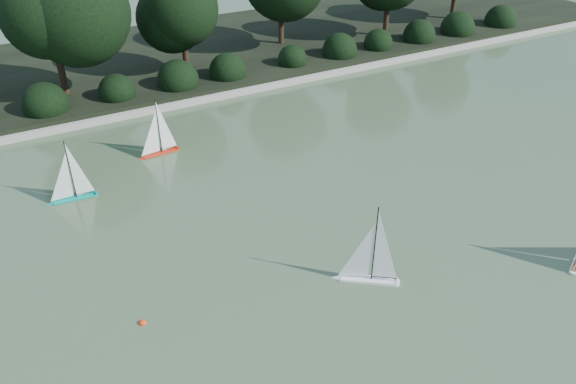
{
  "coord_description": "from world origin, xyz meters",
  "views": [
    {
      "loc": [
        -4.83,
        -6.22,
        6.79
      ],
      "look_at": [
        -0.16,
        2.23,
        0.7
      ],
      "focal_mm": 35.0,
      "sensor_mm": 36.0,
      "label": 1
    }
  ],
  "objects": [
    {
      "name": "ground",
      "position": [
        0.0,
        0.0,
        0.0
      ],
      "size": [
        80.0,
        80.0,
        0.0
      ],
      "primitive_type": "plane",
      "color": "#2F4429",
      "rests_on": "ground"
    },
    {
      "name": "pond_coping",
      "position": [
        0.0,
        9.0,
        0.09
      ],
      "size": [
        40.0,
        0.35,
        0.18
      ],
      "primitive_type": "cube",
      "color": "gray",
      "rests_on": "ground"
    },
    {
      "name": "far_bank",
      "position": [
        0.0,
        13.0,
        0.15
      ],
      "size": [
        40.0,
        8.0,
        0.3
      ],
      "primitive_type": "cube",
      "color": "black",
      "rests_on": "ground"
    },
    {
      "name": "shrub_hedge",
      "position": [
        0.0,
        9.9,
        0.45
      ],
      "size": [
        29.1,
        1.1,
        1.1
      ],
      "color": "black",
      "rests_on": "ground"
    },
    {
      "name": "sailboat_white_a",
      "position": [
        0.12,
        -0.09,
        0.27
      ],
      "size": [
        1.09,
        0.87,
        1.7
      ],
      "color": "white",
      "rests_on": "ground"
    },
    {
      "name": "sailboat_orange",
      "position": [
        -1.66,
        6.37,
        0.24
      ],
      "size": [
        1.13,
        0.25,
        1.54
      ],
      "color": "red",
      "rests_on": "ground"
    },
    {
      "name": "sailboat_teal",
      "position": [
        -4.0,
        5.25,
        0.24
      ],
      "size": [
        1.13,
        0.26,
        1.53
      ],
      "color": "#05937B",
      "rests_on": "ground"
    },
    {
      "name": "race_buoy",
      "position": [
        -3.7,
        0.8,
        0.0
      ],
      "size": [
        0.13,
        0.13,
        0.13
      ],
      "primitive_type": "sphere",
      "color": "red",
      "rests_on": "ground"
    }
  ]
}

